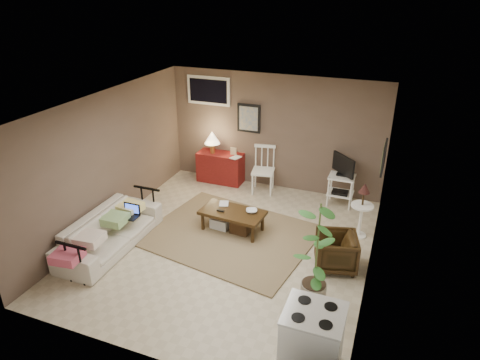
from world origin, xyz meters
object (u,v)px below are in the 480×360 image
at_px(sofa, 109,226).
at_px(spindle_chair, 263,171).
at_px(tv_stand, 342,179).
at_px(armchair, 336,250).
at_px(potted_plant, 317,252).
at_px(coffee_table, 232,219).
at_px(stove, 312,342).
at_px(red_console, 220,164).
at_px(side_table, 363,204).

relative_size(sofa, spindle_chair, 2.05).
height_order(sofa, tv_stand, tv_stand).
distance_m(armchair, potted_plant, 1.07).
bearing_deg(coffee_table, spindle_chair, 89.82).
distance_m(armchair, stove, 2.05).
xyz_separation_m(armchair, stove, (0.07, -2.04, 0.11)).
bearing_deg(sofa, armchair, -77.73).
distance_m(coffee_table, stove, 3.13).
xyz_separation_m(coffee_table, potted_plant, (1.73, -1.33, 0.60)).
height_order(coffee_table, red_console, red_console).
bearing_deg(armchair, tv_stand, 172.07).
distance_m(red_console, tv_stand, 2.65).
bearing_deg(coffee_table, potted_plant, -37.44).
bearing_deg(armchair, side_table, 151.97).
bearing_deg(tv_stand, spindle_chair, 178.96).
xyz_separation_m(sofa, red_console, (0.65, 3.02, 0.00)).
distance_m(spindle_chair, side_table, 2.37).
height_order(tv_stand, armchair, tv_stand).
bearing_deg(stove, sofa, 160.74).
bearing_deg(armchair, red_console, -142.87).
bearing_deg(stove, side_table, 86.94).
distance_m(tv_stand, potted_plant, 3.02).
height_order(coffee_table, tv_stand, tv_stand).
bearing_deg(spindle_chair, potted_plant, -60.33).
height_order(tv_stand, side_table, tv_stand).
bearing_deg(side_table, potted_plant, -100.89).
distance_m(tv_stand, side_table, 1.16).
height_order(sofa, spindle_chair, spindle_chair).
bearing_deg(spindle_chair, armchair, -48.55).
xyz_separation_m(spindle_chair, potted_plant, (1.73, -3.03, 0.38)).
relative_size(armchair, stove, 0.73).
xyz_separation_m(coffee_table, stove, (1.95, -2.45, 0.19)).
relative_size(tv_stand, potted_plant, 0.66).
bearing_deg(potted_plant, armchair, 81.44).
relative_size(coffee_table, tv_stand, 1.11).
bearing_deg(potted_plant, tv_stand, 92.38).
height_order(red_console, stove, red_console).
relative_size(red_console, armchair, 1.84).
xyz_separation_m(side_table, stove, (-0.17, -3.09, -0.21)).
xyz_separation_m(side_table, armchair, (-0.24, -1.05, -0.32)).
xyz_separation_m(coffee_table, red_console, (-1.03, 1.84, 0.16)).
relative_size(coffee_table, potted_plant, 0.74).
xyz_separation_m(armchair, potted_plant, (-0.14, -0.92, 0.52)).
height_order(spindle_chair, side_table, side_table).
bearing_deg(armchair, potted_plant, -23.68).
bearing_deg(spindle_chair, red_console, 172.45).
distance_m(red_console, spindle_chair, 1.05).
height_order(coffee_table, stove, stove).
distance_m(coffee_table, red_console, 2.12).
bearing_deg(sofa, side_table, -64.41).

